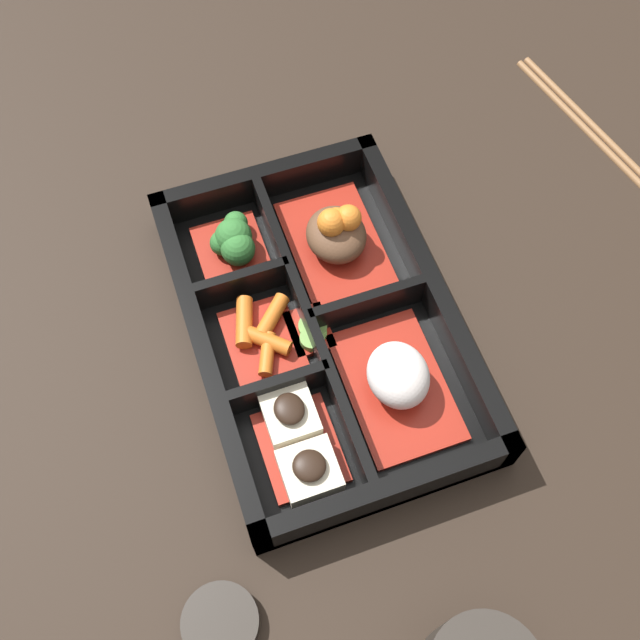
# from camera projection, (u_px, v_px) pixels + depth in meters

# --- Properties ---
(ground_plane) EXTENTS (3.00, 3.00, 0.00)m
(ground_plane) POSITION_uv_depth(u_px,v_px,m) (320.00, 334.00, 0.63)
(ground_plane) COLOR black
(bento_base) EXTENTS (0.31, 0.21, 0.01)m
(bento_base) POSITION_uv_depth(u_px,v_px,m) (320.00, 331.00, 0.62)
(bento_base) COLOR black
(bento_base) RESTS_ON ground_plane
(bento_rim) EXTENTS (0.31, 0.21, 0.04)m
(bento_rim) POSITION_uv_depth(u_px,v_px,m) (317.00, 323.00, 0.61)
(bento_rim) COLOR black
(bento_rim) RESTS_ON ground_plane
(bowl_stew) EXTENTS (0.12, 0.08, 0.05)m
(bowl_stew) POSITION_uv_depth(u_px,v_px,m) (336.00, 235.00, 0.64)
(bowl_stew) COLOR maroon
(bowl_stew) RESTS_ON bento_base
(bowl_rice) EXTENTS (0.12, 0.08, 0.05)m
(bowl_rice) POSITION_uv_depth(u_px,v_px,m) (397.00, 379.00, 0.58)
(bowl_rice) COLOR maroon
(bowl_rice) RESTS_ON bento_base
(bowl_greens) EXTENTS (0.07, 0.06, 0.04)m
(bowl_greens) POSITION_uv_depth(u_px,v_px,m) (233.00, 242.00, 0.64)
(bowl_greens) COLOR maroon
(bowl_greens) RESTS_ON bento_base
(bowl_carrots) EXTENTS (0.08, 0.06, 0.02)m
(bowl_carrots) POSITION_uv_depth(u_px,v_px,m) (262.00, 336.00, 0.61)
(bowl_carrots) COLOR maroon
(bowl_carrots) RESTS_ON bento_base
(bowl_tofu) EXTENTS (0.09, 0.06, 0.03)m
(bowl_tofu) POSITION_uv_depth(u_px,v_px,m) (300.00, 443.00, 0.56)
(bowl_tofu) COLOR maroon
(bowl_tofu) RESTS_ON bento_base
(bowl_pickles) EXTENTS (0.04, 0.03, 0.01)m
(bowl_pickles) POSITION_uv_depth(u_px,v_px,m) (312.00, 332.00, 0.61)
(bowl_pickles) COLOR maroon
(bowl_pickles) RESTS_ON bento_base
(chopsticks) EXTENTS (0.22, 0.06, 0.01)m
(chopsticks) POSITION_uv_depth(u_px,v_px,m) (595.00, 130.00, 0.72)
(chopsticks) COLOR brown
(chopsticks) RESTS_ON ground_plane
(sauce_dish) EXTENTS (0.05, 0.05, 0.01)m
(sauce_dish) POSITION_uv_depth(u_px,v_px,m) (220.00, 622.00, 0.52)
(sauce_dish) COLOR #2D2823
(sauce_dish) RESTS_ON ground_plane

